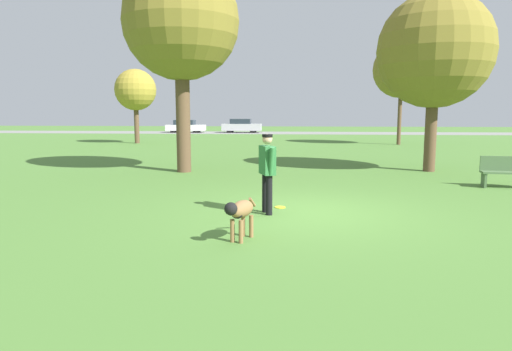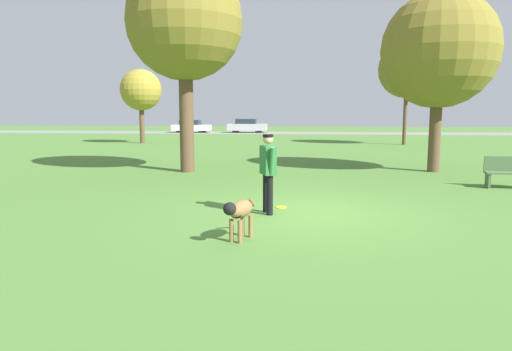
{
  "view_description": "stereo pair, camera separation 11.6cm",
  "coord_description": "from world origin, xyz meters",
  "px_view_note": "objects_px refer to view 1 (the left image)",
  "views": [
    {
      "loc": [
        -0.15,
        -9.08,
        2.0
      ],
      "look_at": [
        -0.89,
        -1.11,
        0.9
      ],
      "focal_mm": 32.0,
      "sensor_mm": 36.0,
      "label": 1
    },
    {
      "loc": [
        -0.03,
        -9.07,
        2.0
      ],
      "look_at": [
        -0.89,
        -1.11,
        0.9
      ],
      "focal_mm": 32.0,
      "sensor_mm": 36.0,
      "label": 2
    }
  ],
  "objects_px": {
    "tree_far_left": "(135,90)",
    "tree_near_right": "(435,51)",
    "person": "(267,167)",
    "parked_car_silver": "(242,126)",
    "dog": "(240,211)",
    "park_bench": "(509,171)",
    "frisbee": "(280,207)",
    "tree_far_right": "(402,70)",
    "tree_near_left": "(181,23)",
    "parked_car_white": "(186,126)"
  },
  "relations": [
    {
      "from": "tree_far_left",
      "to": "tree_near_right",
      "type": "xyz_separation_m",
      "value": [
        15.21,
        -13.37,
        0.57
      ]
    },
    {
      "from": "tree_far_left",
      "to": "person",
      "type": "bearing_deg",
      "value": -63.86
    },
    {
      "from": "parked_car_silver",
      "to": "tree_near_right",
      "type": "bearing_deg",
      "value": -70.97
    },
    {
      "from": "tree_near_right",
      "to": "dog",
      "type": "bearing_deg",
      "value": -120.44
    },
    {
      "from": "tree_near_right",
      "to": "park_bench",
      "type": "height_order",
      "value": "tree_near_right"
    },
    {
      "from": "dog",
      "to": "tree_near_right",
      "type": "height_order",
      "value": "tree_near_right"
    },
    {
      "from": "dog",
      "to": "tree_near_right",
      "type": "distance_m",
      "value": 11.24
    },
    {
      "from": "tree_near_right",
      "to": "person",
      "type": "bearing_deg",
      "value": -125.36
    },
    {
      "from": "frisbee",
      "to": "tree_far_right",
      "type": "height_order",
      "value": "tree_far_right"
    },
    {
      "from": "person",
      "to": "dog",
      "type": "relative_size",
      "value": 1.66
    },
    {
      "from": "tree_near_left",
      "to": "dog",
      "type": "bearing_deg",
      "value": -70.04
    },
    {
      "from": "frisbee",
      "to": "tree_near_left",
      "type": "bearing_deg",
      "value": 121.82
    },
    {
      "from": "parked_car_white",
      "to": "tree_far_right",
      "type": "bearing_deg",
      "value": -42.17
    },
    {
      "from": "person",
      "to": "parked_car_silver",
      "type": "height_order",
      "value": "person"
    },
    {
      "from": "dog",
      "to": "parked_car_white",
      "type": "bearing_deg",
      "value": -145.78
    },
    {
      "from": "tree_far_left",
      "to": "park_bench",
      "type": "height_order",
      "value": "tree_far_left"
    },
    {
      "from": "tree_far_left",
      "to": "tree_far_right",
      "type": "height_order",
      "value": "tree_far_right"
    },
    {
      "from": "tree_far_right",
      "to": "tree_near_right",
      "type": "bearing_deg",
      "value": -97.73
    },
    {
      "from": "frisbee",
      "to": "tree_far_right",
      "type": "bearing_deg",
      "value": 71.64
    },
    {
      "from": "dog",
      "to": "frisbee",
      "type": "xyz_separation_m",
      "value": [
        0.52,
        2.58,
        -0.46
      ]
    },
    {
      "from": "tree_far_left",
      "to": "tree_far_right",
      "type": "bearing_deg",
      "value": 1.06
    },
    {
      "from": "dog",
      "to": "parked_car_silver",
      "type": "xyz_separation_m",
      "value": [
        -4.92,
        39.51,
        0.22
      ]
    },
    {
      "from": "tree_near_left",
      "to": "tree_far_left",
      "type": "bearing_deg",
      "value": 115.47
    },
    {
      "from": "tree_far_right",
      "to": "tree_far_left",
      "type": "bearing_deg",
      "value": -178.94
    },
    {
      "from": "tree_near_right",
      "to": "parked_car_white",
      "type": "height_order",
      "value": "tree_near_right"
    },
    {
      "from": "tree_far_left",
      "to": "parked_car_white",
      "type": "distance_m",
      "value": 16.89
    },
    {
      "from": "tree_near_left",
      "to": "park_bench",
      "type": "distance_m",
      "value": 10.82
    },
    {
      "from": "dog",
      "to": "tree_near_left",
      "type": "height_order",
      "value": "tree_near_left"
    },
    {
      "from": "tree_near_right",
      "to": "park_bench",
      "type": "xyz_separation_m",
      "value": [
        1.14,
        -3.39,
        -3.6
      ]
    },
    {
      "from": "parked_car_white",
      "to": "parked_car_silver",
      "type": "bearing_deg",
      "value": 3.4
    },
    {
      "from": "person",
      "to": "tree_far_right",
      "type": "relative_size",
      "value": 0.25
    },
    {
      "from": "dog",
      "to": "person",
      "type": "bearing_deg",
      "value": -169.22
    },
    {
      "from": "park_bench",
      "to": "tree_far_left",
      "type": "bearing_deg",
      "value": 140.4
    },
    {
      "from": "park_bench",
      "to": "dog",
      "type": "bearing_deg",
      "value": -132.35
    },
    {
      "from": "tree_far_right",
      "to": "parked_car_silver",
      "type": "bearing_deg",
      "value": 126.2
    },
    {
      "from": "parked_car_white",
      "to": "parked_car_silver",
      "type": "relative_size",
      "value": 0.98
    },
    {
      "from": "frisbee",
      "to": "parked_car_white",
      "type": "height_order",
      "value": "parked_car_white"
    },
    {
      "from": "dog",
      "to": "tree_far_right",
      "type": "xyz_separation_m",
      "value": [
        7.26,
        22.87,
        4.22
      ]
    },
    {
      "from": "parked_car_white",
      "to": "parked_car_silver",
      "type": "xyz_separation_m",
      "value": [
        5.76,
        0.33,
        0.06
      ]
    },
    {
      "from": "person",
      "to": "frisbee",
      "type": "distance_m",
      "value": 1.14
    },
    {
      "from": "tree_near_left",
      "to": "tree_far_right",
      "type": "relative_size",
      "value": 1.07
    },
    {
      "from": "parked_car_white",
      "to": "dog",
      "type": "bearing_deg",
      "value": -74.65
    },
    {
      "from": "person",
      "to": "tree_near_left",
      "type": "distance_m",
      "value": 8.13
    },
    {
      "from": "dog",
      "to": "parked_car_silver",
      "type": "height_order",
      "value": "parked_car_silver"
    },
    {
      "from": "dog",
      "to": "tree_far_left",
      "type": "distance_m",
      "value": 24.78
    },
    {
      "from": "parked_car_silver",
      "to": "frisbee",
      "type": "bearing_deg",
      "value": -81.38
    },
    {
      "from": "frisbee",
      "to": "park_bench",
      "type": "distance_m",
      "value": 6.84
    },
    {
      "from": "dog",
      "to": "park_bench",
      "type": "bearing_deg",
      "value": 150.51
    },
    {
      "from": "person",
      "to": "tree_far_right",
      "type": "distance_m",
      "value": 22.34
    },
    {
      "from": "tree_near_left",
      "to": "parked_car_white",
      "type": "relative_size",
      "value": 1.78
    }
  ]
}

